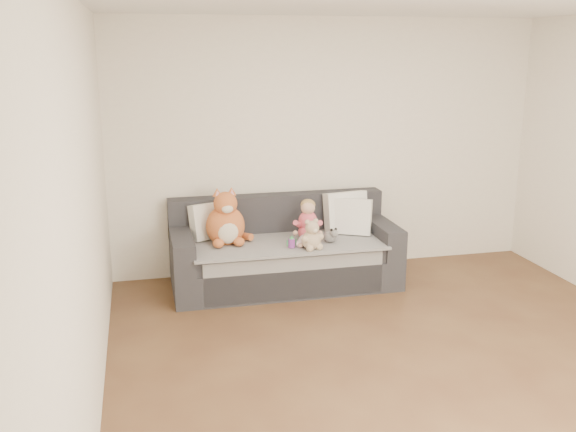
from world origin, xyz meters
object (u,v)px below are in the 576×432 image
at_px(sippy_cup, 292,242).
at_px(teddy_bear, 312,237).
at_px(plush_cat, 226,222).
at_px(toddler, 308,223).
at_px(sofa, 284,254).

bearing_deg(sippy_cup, teddy_bear, -27.43).
relative_size(plush_cat, sippy_cup, 4.91).
distance_m(plush_cat, teddy_bear, 0.84).
distance_m(toddler, plush_cat, 0.79).
xyz_separation_m(sofa, teddy_bear, (0.18, -0.40, 0.28)).
bearing_deg(plush_cat, toddler, -8.82).
bearing_deg(plush_cat, sippy_cup, -29.23).
bearing_deg(sippy_cup, toddler, 44.07).
relative_size(toddler, sippy_cup, 3.61).
height_order(sofa, sippy_cup, sofa).
bearing_deg(sofa, plush_cat, -176.98).
relative_size(toddler, plush_cat, 0.73).
bearing_deg(toddler, plush_cat, -171.07).
xyz_separation_m(toddler, sippy_cup, (-0.21, -0.20, -0.11)).
xyz_separation_m(toddler, plush_cat, (-0.79, 0.08, 0.04)).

